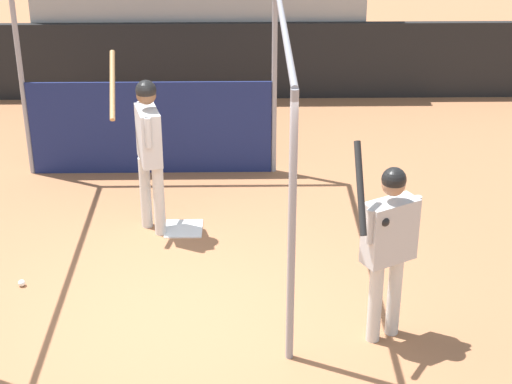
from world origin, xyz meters
The scene contains 7 objects.
ground_plane centered at (0.00, 0.00, 0.00)m, with size 60.00×60.00×0.00m, color #9E6642.
outfield_wall centered at (0.00, 6.42, 0.63)m, with size 24.00×0.12×1.26m.
batting_cage centered at (-0.52, 2.66, 1.20)m, with size 3.32×4.21×2.63m.
home_plate centered at (-0.01, 1.82, 0.01)m, with size 0.44×0.44×0.02m.
player_batter centered at (-0.37, 1.82, 1.13)m, with size 0.63×0.91×2.02m.
player_waiting centered at (2.00, -0.36, 1.07)m, with size 0.66×0.65×2.01m.
baseball centered at (-1.64, 0.59, 0.04)m, with size 0.07×0.07×0.07m.
Camera 1 is at (0.69, -7.09, 4.82)m, focal length 60.00 mm.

